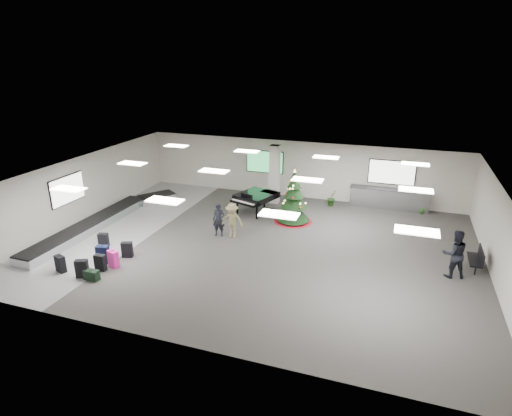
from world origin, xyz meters
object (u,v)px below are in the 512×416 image
(service_counter, at_px, (389,199))
(christmas_tree, at_px, (294,204))
(pink_suitcase, at_px, (113,259))
(traveler_b, at_px, (232,220))
(traveler_a, at_px, (219,220))
(bench, at_px, (477,258))
(grand_piano, at_px, (255,197))
(potted_plant_right, at_px, (422,207))
(potted_plant_left, at_px, (332,198))
(traveler_bench, at_px, (455,254))
(baggage_carousel, at_px, (105,220))

(service_counter, distance_m, christmas_tree, 5.53)
(pink_suitcase, distance_m, traveler_b, 5.31)
(service_counter, relative_size, pink_suitcase, 5.84)
(traveler_a, bearing_deg, bench, -7.72)
(service_counter, distance_m, grand_piano, 7.11)
(service_counter, height_order, bench, service_counter)
(pink_suitcase, relative_size, potted_plant_right, 0.98)
(service_counter, relative_size, christmas_tree, 1.51)
(christmas_tree, distance_m, traveler_a, 3.90)
(bench, relative_size, potted_plant_left, 1.45)
(christmas_tree, xyz_separation_m, traveler_bench, (6.90, -3.40, 0.01))
(christmas_tree, relative_size, potted_plant_right, 3.79)
(christmas_tree, bearing_deg, traveler_a, -134.80)
(traveler_a, distance_m, traveler_b, 0.62)
(traveler_bench, bearing_deg, traveler_a, -20.10)
(christmas_tree, height_order, traveler_b, christmas_tree)
(traveler_a, bearing_deg, traveler_b, -3.53)
(pink_suitcase, relative_size, traveler_b, 0.44)
(baggage_carousel, height_order, grand_piano, grand_piano)
(christmas_tree, distance_m, grand_piano, 2.25)
(service_counter, bearing_deg, pink_suitcase, -133.25)
(baggage_carousel, xyz_separation_m, potted_plant_right, (14.54, 6.55, 0.14))
(christmas_tree, height_order, traveler_bench, christmas_tree)
(baggage_carousel, distance_m, grand_piano, 7.45)
(christmas_tree, relative_size, potted_plant_left, 2.97)
(baggage_carousel, distance_m, pink_suitcase, 4.76)
(christmas_tree, xyz_separation_m, potted_plant_left, (1.40, 2.89, -0.47))
(pink_suitcase, height_order, traveler_a, traveler_a)
(traveler_b, xyz_separation_m, potted_plant_right, (8.12, 5.97, -0.44))
(pink_suitcase, bearing_deg, christmas_tree, 70.59)
(service_counter, bearing_deg, potted_plant_right, -6.33)
(baggage_carousel, bearing_deg, service_counter, 27.67)
(grand_piano, bearing_deg, service_counter, 42.93)
(bench, relative_size, traveler_bench, 0.71)
(traveler_b, bearing_deg, christmas_tree, 46.98)
(traveler_bench, bearing_deg, service_counter, -85.57)
(bench, bearing_deg, christmas_tree, 163.21)
(baggage_carousel, bearing_deg, grand_piano, 31.13)
(christmas_tree, height_order, potted_plant_right, christmas_tree)
(traveler_b, bearing_deg, grand_piano, 86.21)
(service_counter, relative_size, traveler_b, 2.55)
(pink_suitcase, height_order, potted_plant_left, potted_plant_left)
(bench, xyz_separation_m, potted_plant_left, (-6.45, 5.34, -0.02))
(pink_suitcase, xyz_separation_m, bench, (13.25, 4.41, 0.13))
(traveler_a, bearing_deg, service_counter, 32.01)
(christmas_tree, height_order, potted_plant_left, christmas_tree)
(pink_suitcase, distance_m, potted_plant_right, 15.24)
(pink_suitcase, relative_size, potted_plant_left, 0.77)
(pink_suitcase, bearing_deg, service_counter, 65.57)
(grand_piano, bearing_deg, christmas_tree, 4.42)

